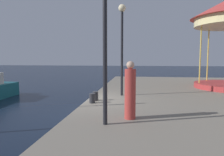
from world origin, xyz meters
TOP-DOWN VIEW (x-y plane):
  - ground_plane at (0.00, 0.00)m, footprint 120.00×120.00m
  - lamp_post_near_edge at (1.35, -3.45)m, footprint 0.36×0.36m
  - lamp_post_mid_promenade at (1.45, 1.15)m, footprint 0.36×0.36m
  - bollard_center at (0.40, -0.27)m, footprint 0.24×0.24m
  - bollard_north at (0.37, -0.78)m, footprint 0.24×0.24m
  - person_by_the_water at (2.02, -2.81)m, footprint 0.34×0.34m

SIDE VIEW (x-z plane):
  - ground_plane at x=0.00m, z-range 0.00..0.00m
  - bollard_center at x=0.40m, z-range 0.80..1.20m
  - bollard_north at x=0.37m, z-range 0.80..1.20m
  - person_by_the_water at x=2.02m, z-range 0.74..2.52m
  - lamp_post_near_edge at x=1.35m, z-range 1.60..6.03m
  - lamp_post_mid_promenade at x=1.45m, z-range 1.60..6.04m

